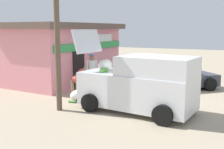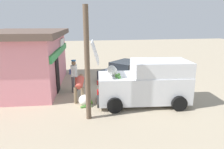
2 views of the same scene
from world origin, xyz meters
name	(u,v)px [view 2 (image 2 of 2)]	position (x,y,z in m)	size (l,w,h in m)	color
ground_plane	(119,85)	(0.00, 0.00, 0.00)	(60.00, 60.00, 0.00)	tan
storefront_bar	(26,59)	(0.85, 5.40, 1.68)	(7.16, 4.94, 3.28)	pink
delivery_van	(146,83)	(-2.91, -0.64, 1.01)	(2.50, 4.56, 2.95)	silver
parked_sedan	(126,70)	(1.59, -0.85, 0.55)	(4.07, 4.20, 1.14)	#383D47
vendor_standing	(74,74)	(-0.66, 2.65, 1.02)	(0.50, 0.47, 1.77)	#4C4C51
customer_bending	(80,86)	(-2.24, 2.40, 0.81)	(0.76, 0.64, 1.32)	#726047
unloaded_banana_pile	(85,100)	(-2.61, 2.19, 0.22)	(0.84, 0.72, 0.48)	silver
paint_bucket	(71,72)	(3.29, 2.89, 0.18)	(0.28, 0.28, 0.36)	blue
utility_pole	(87,65)	(-4.01, 2.12, 2.17)	(0.20, 0.20, 4.35)	brown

